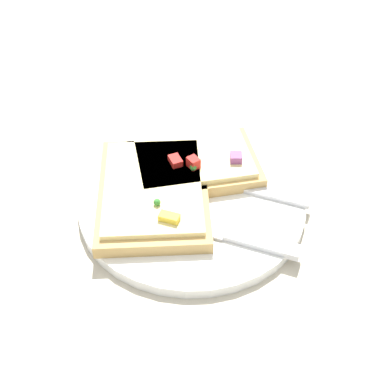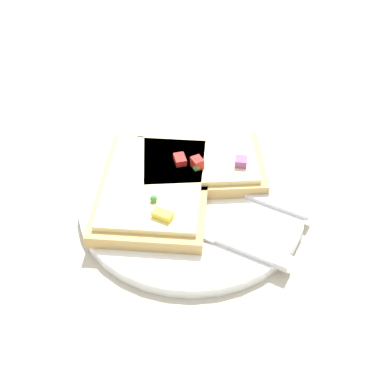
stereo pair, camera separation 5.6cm
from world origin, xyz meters
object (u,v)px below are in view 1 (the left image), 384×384
at_px(plate, 192,203).
at_px(fork, 206,178).
at_px(knife, 217,231).
at_px(pizza_slice_corner, 193,163).
at_px(pizza_slice_main, 153,191).

distance_m(plate, fork, 0.04).
height_order(knife, pizza_slice_corner, pizza_slice_corner).
relative_size(knife, pizza_slice_main, 1.11).
xyz_separation_m(fork, pizza_slice_corner, (-0.01, 0.02, 0.01)).
xyz_separation_m(knife, pizza_slice_main, (-0.07, 0.05, 0.01)).
bearing_deg(pizza_slice_main, knife, 49.03).
xyz_separation_m(plate, knife, (0.03, -0.05, 0.01)).
height_order(fork, pizza_slice_main, pizza_slice_main).
relative_size(fork, pizza_slice_main, 1.17).
bearing_deg(pizza_slice_corner, knife, -87.37).
bearing_deg(pizza_slice_main, fork, 113.46).
distance_m(knife, pizza_slice_corner, 0.10).
bearing_deg(knife, pizza_slice_main, -17.50).
relative_size(knife, pizza_slice_corner, 1.21).
xyz_separation_m(plate, pizza_slice_main, (-0.04, 0.00, 0.02)).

